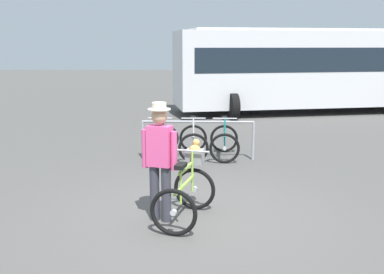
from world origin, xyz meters
The scene contains 8 objects.
ground_plane centered at (0.00, 0.00, 0.00)m, with size 80.00×80.00×0.00m, color #514F4C.
bike_rack_rail centered at (-0.01, 3.44, 0.64)m, with size 2.51×0.08×0.88m.
racked_bike_black centered at (-0.81, 3.63, 0.37)m, with size 0.69×1.12×0.97m.
racked_bike_white centered at (-0.11, 3.62, 0.37)m, with size 0.69×1.14×0.98m.
racked_bike_teal centered at (0.59, 3.62, 0.37)m, with size 0.70×1.10×0.97m.
featured_bicycle centered at (-0.11, -0.02, 0.49)m, with size 0.91×1.25×1.09m.
person_with_featured_bike centered at (-0.50, -0.10, 0.95)m, with size 0.51×0.32×1.72m.
bus_distant centered at (4.06, 10.75, 1.74)m, with size 10.30×4.69×3.08m.
Camera 1 is at (0.12, -6.15, 2.50)m, focal length 41.44 mm.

